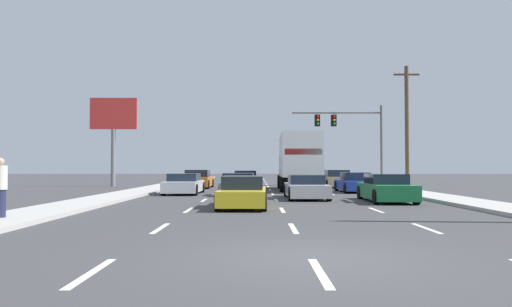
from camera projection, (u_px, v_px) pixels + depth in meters
name	position (u px, v px, depth m)	size (l,w,h in m)	color
ground_plane	(268.00, 189.00, 33.14)	(140.00, 140.00, 0.00)	#3D3D3F
sidewalk_right	(404.00, 192.00, 28.16)	(2.20, 80.00, 0.14)	#B2AFA8
sidewalk_left	(137.00, 192.00, 28.12)	(2.20, 80.00, 0.14)	#B2AFA8
lane_markings	(269.00, 190.00, 31.94)	(6.94, 62.00, 0.01)	silver
car_orange	(197.00, 180.00, 34.45)	(1.99, 4.09, 1.35)	orange
car_white	(183.00, 184.00, 26.97)	(2.00, 4.25, 1.18)	white
car_red	(244.00, 180.00, 33.82)	(1.82, 4.70, 1.30)	red
car_gray	(237.00, 185.00, 26.12)	(2.03, 4.14, 1.22)	slate
car_yellow	(242.00, 193.00, 18.11)	(1.92, 4.41, 1.22)	yellow
box_truck	(297.00, 159.00, 31.17)	(2.74, 8.43, 3.69)	white
car_silver	(304.00, 188.00, 23.08)	(1.96, 4.57, 1.17)	#B7BABF
car_tan	(335.00, 179.00, 35.18)	(2.03, 4.52, 1.34)	tan
car_blue	(353.00, 183.00, 29.06)	(1.83, 4.33, 1.23)	#1E389E
car_green	(384.00, 189.00, 21.17)	(2.00, 4.58, 1.25)	#196B38
traffic_signal_mast	(343.00, 127.00, 38.92)	(7.55, 0.69, 6.70)	#595B56
utility_pole_mid	(405.00, 125.00, 32.88)	(1.80, 0.28, 8.68)	brown
roadside_billboard	(112.00, 124.00, 37.42)	(3.76, 0.36, 7.10)	slate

